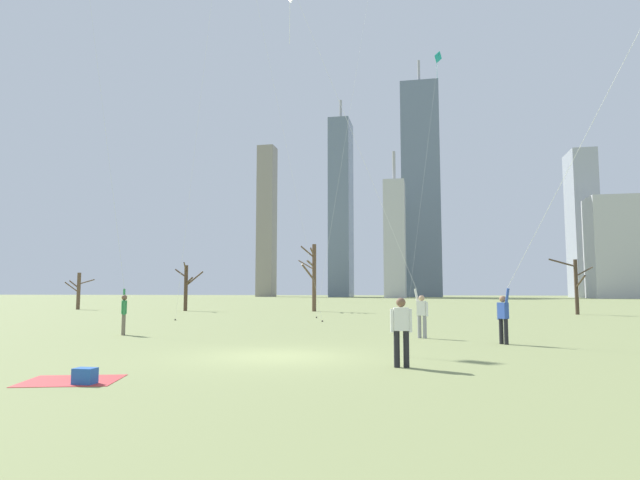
# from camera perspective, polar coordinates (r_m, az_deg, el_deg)

# --- Properties ---
(ground_plane) EXTENTS (400.00, 400.00, 0.00)m
(ground_plane) POSITION_cam_1_polar(r_m,az_deg,el_deg) (14.96, -4.61, -12.29)
(ground_plane) COLOR #848E56
(kite_flyer_foreground_right_white) EXTENTS (6.77, 4.34, 17.38)m
(kite_flyer_foreground_right_white) POSITION_cam_1_polar(r_m,az_deg,el_deg) (22.04, 6.42, 3.46)
(kite_flyer_foreground_right_white) COLOR gray
(kite_flyer_foreground_right_white) RESTS_ON ground
(kite_flyer_midfield_center_purple) EXTENTS (7.21, 6.37, 21.73)m
(kite_flyer_midfield_center_purple) POSITION_cam_1_polar(r_m,az_deg,el_deg) (24.56, -20.98, -0.07)
(kite_flyer_midfield_center_purple) COLOR #726656
(kite_flyer_midfield_center_purple) RESTS_ON ground
(kite_flyer_midfield_left_green) EXTENTS (8.58, 6.66, 19.08)m
(kite_flyer_midfield_left_green) POSITION_cam_1_polar(r_m,az_deg,el_deg) (18.44, 23.37, 1.67)
(kite_flyer_midfield_left_green) COLOR black
(kite_flyer_midfield_left_green) RESTS_ON ground
(bystander_strolling_midfield) EXTENTS (0.51, 0.25, 1.62)m
(bystander_strolling_midfield) POSITION_cam_1_polar(r_m,az_deg,el_deg) (12.83, 8.68, -9.32)
(bystander_strolling_midfield) COLOR black
(bystander_strolling_midfield) RESTS_ON ground
(distant_kite_low_near_trees_teal) EXTENTS (3.24, 7.95, 23.50)m
(distant_kite_low_near_trees_teal) POSITION_cam_1_polar(r_m,az_deg,el_deg) (50.93, 12.30, 16.85)
(distant_kite_low_near_trees_teal) COLOR teal
(distant_kite_low_near_trees_teal) RESTS_ON ground
(picnic_spot) EXTENTS (2.12, 1.84, 0.31)m
(picnic_spot) POSITION_cam_1_polar(r_m,az_deg,el_deg) (11.68, -24.36, -13.30)
(picnic_spot) COLOR #CC3838
(picnic_spot) RESTS_ON ground
(bare_tree_leftmost) EXTENTS (2.72, 2.11, 4.26)m
(bare_tree_leftmost) POSITION_cam_1_polar(r_m,az_deg,el_deg) (49.18, -14.10, -4.75)
(bare_tree_leftmost) COLOR #4C3828
(bare_tree_leftmost) RESTS_ON ground
(bare_tree_rightmost) EXTENTS (1.96, 1.95, 3.52)m
(bare_tree_rightmost) POSITION_cam_1_polar(r_m,az_deg,el_deg) (56.41, -24.42, -4.91)
(bare_tree_rightmost) COLOR brown
(bare_tree_rightmost) RESTS_ON ground
(bare_tree_center) EXTENTS (1.80, 2.25, 5.86)m
(bare_tree_center) POSITION_cam_1_polar(r_m,az_deg,el_deg) (46.56, -0.73, -3.77)
(bare_tree_center) COLOR brown
(bare_tree_center) RESTS_ON ground
(bare_tree_far_right_edge) EXTENTS (2.97, 2.12, 4.29)m
(bare_tree_far_right_edge) POSITION_cam_1_polar(r_m,az_deg,el_deg) (44.87, 25.68, -4.26)
(bare_tree_far_right_edge) COLOR #423326
(bare_tree_far_right_edge) RESTS_ON ground
(skyline_slender_spire) EXTENTS (6.24, 11.06, 39.42)m
(skyline_slender_spire) POSITION_cam_1_polar(r_m,az_deg,el_deg) (159.89, 26.26, 1.55)
(skyline_slender_spire) COLOR #9EA3AD
(skyline_slender_spire) RESTS_ON ground
(skyline_wide_slab) EXTENTS (6.07, 10.62, 59.06)m
(skyline_wide_slab) POSITION_cam_1_polar(r_m,az_deg,el_deg) (157.95, 2.26, 3.44)
(skyline_wide_slab) COLOR slate
(skyline_wide_slab) RESTS_ON ground
(skyline_short_annex) EXTENTS (11.10, 5.40, 70.32)m
(skyline_short_annex) POSITION_cam_1_polar(r_m,az_deg,el_deg) (158.88, 10.74, 5.51)
(skyline_short_annex) COLOR slate
(skyline_short_annex) RESTS_ON ground
(skyline_mid_tower_right) EXTENTS (5.06, 5.53, 46.53)m
(skyline_mid_tower_right) POSITION_cam_1_polar(r_m,az_deg,el_deg) (165.00, -5.72, 2.05)
(skyline_mid_tower_right) COLOR gray
(skyline_mid_tower_right) RESTS_ON ground
(skyline_mid_tower_left) EXTENTS (5.20, 7.99, 37.37)m
(skyline_mid_tower_left) POSITION_cam_1_polar(r_m,az_deg,el_deg) (135.71, 8.02, 0.11)
(skyline_mid_tower_left) COLOR #B2B2B7
(skyline_mid_tower_left) RESTS_ON ground
(skyline_squat_block) EXTENTS (11.50, 9.46, 23.86)m
(skyline_squat_block) POSITION_cam_1_polar(r_m,az_deg,el_deg) (142.90, 29.02, -0.70)
(skyline_squat_block) COLOR #B2B2B7
(skyline_squat_block) RESTS_ON ground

